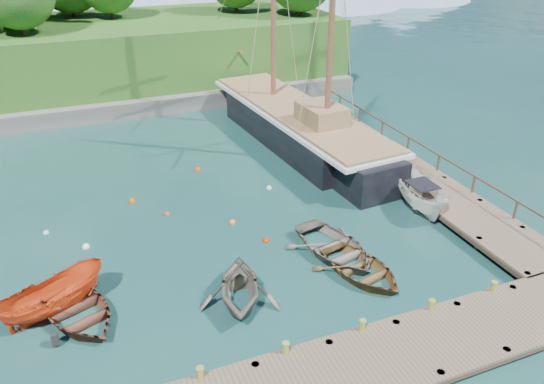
{
  "coord_description": "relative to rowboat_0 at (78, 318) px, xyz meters",
  "views": [
    {
      "loc": [
        -6.48,
        -17.45,
        13.92
      ],
      "look_at": [
        1.98,
        3.59,
        2.0
      ],
      "focal_mm": 35.0,
      "sensor_mm": 36.0,
      "label": 1
    }
  ],
  "objects": [
    {
      "name": "dock_east",
      "position": [
        19.04,
        6.82,
        0.43
      ],
      "size": [
        3.2,
        24.0,
        1.1
      ],
      "color": "brown",
      "rests_on": "ground"
    },
    {
      "name": "bollard_4",
      "position": [
        15.54,
        -5.28,
        0.0
      ],
      "size": [
        0.26,
        0.26,
        0.45
      ],
      "primitive_type": "cylinder",
      "color": "olive",
      "rests_on": "ground"
    },
    {
      "name": "mooring_buoy_0",
      "position": [
        0.71,
        4.99,
        0.0
      ],
      "size": [
        0.36,
        0.36,
        0.36
      ],
      "primitive_type": "sphere",
      "color": "white",
      "rests_on": "ground"
    },
    {
      "name": "rowboat_0",
      "position": [
        0.0,
        0.0,
        0.0
      ],
      "size": [
        4.77,
        5.54,
        0.97
      ],
      "primitive_type": "imported",
      "rotation": [
        0.0,
        0.0,
        0.36
      ],
      "color": "#4F2C1F",
      "rests_on": "ground"
    },
    {
      "name": "bollard_3",
      "position": [
        12.54,
        -5.28,
        0.0
      ],
      "size": [
        0.26,
        0.26,
        0.45
      ],
      "primitive_type": "cylinder",
      "color": "olive",
      "rests_on": "ground"
    },
    {
      "name": "mooring_buoy_2",
      "position": [
        7.81,
        4.55,
        0.0
      ],
      "size": [
        0.36,
        0.36,
        0.36
      ],
      "primitive_type": "sphere",
      "color": "orange",
      "rests_on": "ground"
    },
    {
      "name": "dock_near",
      "position": [
        9.54,
        -6.68,
        0.43
      ],
      "size": [
        20.0,
        3.2,
        1.1
      ],
      "color": "brown",
      "rests_on": "ground"
    },
    {
      "name": "mooring_buoy_6",
      "position": [
        -1.01,
        7.03,
        0.0
      ],
      "size": [
        0.29,
        0.29,
        0.29
      ],
      "primitive_type": "sphere",
      "color": "silver",
      "rests_on": "ground"
    },
    {
      "name": "mooring_buoy_5",
      "position": [
        7.79,
        11.32,
        0.0
      ],
      "size": [
        0.36,
        0.36,
        0.36
      ],
      "primitive_type": "sphere",
      "color": "#F63308",
      "rests_on": "ground"
    },
    {
      "name": "rowboat_3",
      "position": [
        11.3,
        0.1,
        0.0
      ],
      "size": [
        4.22,
        5.34,
        1.0
      ],
      "primitive_type": "imported",
      "rotation": [
        0.0,
        0.0,
        0.18
      ],
      "color": "#635B54",
      "rests_on": "ground"
    },
    {
      "name": "mooring_buoy_7",
      "position": [
        8.78,
        2.32,
        0.0
      ],
      "size": [
        0.33,
        0.33,
        0.33
      ],
      "primitive_type": "sphere",
      "color": "red",
      "rests_on": "ground"
    },
    {
      "name": "cabin_boat_white",
      "position": [
        17.54,
        2.29,
        0.0
      ],
      "size": [
        2.86,
        5.22,
        1.91
      ],
      "primitive_type": "imported",
      "rotation": [
        0.0,
        0.0,
        -0.21
      ],
      "color": "white",
      "rests_on": "ground"
    },
    {
      "name": "mooring_buoy_1",
      "position": [
        4.9,
        6.64,
        0.0
      ],
      "size": [
        0.3,
        0.3,
        0.3
      ],
      "primitive_type": "sphere",
      "color": "red",
      "rests_on": "ground"
    },
    {
      "name": "rowboat_2",
      "position": [
        11.6,
        -1.7,
        0.0
      ],
      "size": [
        4.07,
        4.99,
        0.91
      ],
      "primitive_type": "imported",
      "rotation": [
        0.0,
        0.0,
        0.24
      ],
      "color": "brown",
      "rests_on": "ground"
    },
    {
      "name": "bollard_1",
      "position": [
        6.54,
        -5.28,
        0.0
      ],
      "size": [
        0.26,
        0.26,
        0.45
      ],
      "primitive_type": "cylinder",
      "color": "olive",
      "rests_on": "ground"
    },
    {
      "name": "schooner",
      "position": [
        15.28,
        13.08,
        1.03
      ],
      "size": [
        6.13,
        25.8,
        18.59
      ],
      "rotation": [
        0.0,
        0.0,
        0.08
      ],
      "color": "black",
      "rests_on": "ground"
    },
    {
      "name": "motorboat_orange",
      "position": [
        -0.72,
        0.67,
        0.0
      ],
      "size": [
        4.54,
        3.19,
        1.64
      ],
      "primitive_type": "imported",
      "rotation": [
        0.0,
        0.0,
        1.99
      ],
      "color": "red",
      "rests_on": "ground"
    },
    {
      "name": "bollard_2",
      "position": [
        9.54,
        -5.28,
        0.0
      ],
      "size": [
        0.26,
        0.26,
        0.45
      ],
      "primitive_type": "cylinder",
      "color": "olive",
      "rests_on": "ground"
    },
    {
      "name": "mooring_buoy_4",
      "position": [
        3.44,
        8.75,
        0.0
      ],
      "size": [
        0.37,
        0.37,
        0.37
      ],
      "primitive_type": "sphere",
      "color": "#DB5400",
      "rests_on": "ground"
    },
    {
      "name": "rowboat_1",
      "position": [
        6.14,
        -1.53,
        0.0
      ],
      "size": [
        4.35,
        4.69,
        2.03
      ],
      "primitive_type": "imported",
      "rotation": [
        0.0,
        0.0,
        -0.31
      ],
      "color": "#635F51",
      "rests_on": "ground"
    },
    {
      "name": "mooring_buoy_3",
      "position": [
        10.95,
        7.4,
        0.0
      ],
      "size": [
        0.32,
        0.32,
        0.32
      ],
      "primitive_type": "sphere",
      "color": "white",
      "rests_on": "ground"
    },
    {
      "name": "ground",
      "position": [
        7.54,
        -0.18,
        0.0
      ],
      "size": [
        160.0,
        160.0,
        0.0
      ],
      "primitive_type": "plane",
      "color": "#173834",
      "rests_on": "ground"
    }
  ]
}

